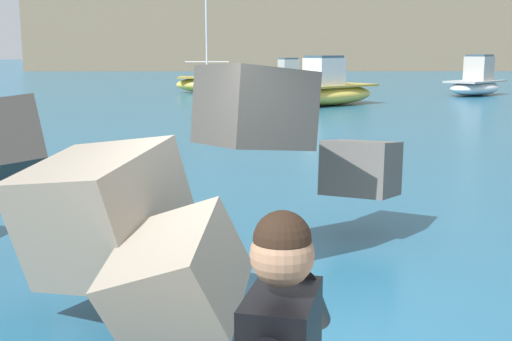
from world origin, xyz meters
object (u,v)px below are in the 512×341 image
object	(u,v)px
boat_near_right	(292,77)
boat_mid_centre	(329,90)
boat_mid_right	(213,84)
boat_near_centre	(476,83)

from	to	relation	value
boat_near_right	boat_mid_centre	xyz separation A→B (m)	(0.62, -15.76, 0.04)
boat_mid_centre	boat_mid_right	world-z (taller)	boat_mid_right
boat_near_centre	boat_mid_centre	size ratio (longest dim) A/B	0.84
boat_near_right	boat_mid_right	bearing A→B (deg)	-130.18
boat_near_centre	boat_mid_centre	bearing A→B (deg)	-144.21
boat_near_right	boat_mid_right	size ratio (longest dim) A/B	0.62
boat_near_centre	boat_mid_right	size ratio (longest dim) A/B	0.66
boat_mid_centre	boat_mid_right	bearing A→B (deg)	122.17
boat_near_right	boat_mid_right	distance (m)	8.25
boat_near_centre	boat_near_right	xyz separation A→B (m)	(-10.05, 8.96, -0.03)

